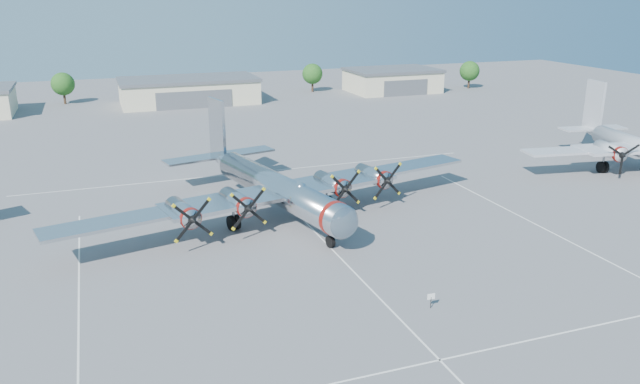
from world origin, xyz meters
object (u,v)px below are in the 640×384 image
object	(u,v)px
hangar_east	(392,80)
twin_engine_east	(630,168)
tree_far_east	(470,71)
tree_west	(63,84)
main_bomber_b29	(273,214)
hangar_center	(189,90)
tree_east	(312,74)
info_placard	(431,298)

from	to	relation	value
hangar_east	twin_engine_east	distance (m)	72.29
tree_far_east	twin_engine_east	bearing A→B (deg)	-105.86
tree_west	main_bomber_b29	size ratio (longest dim) A/B	0.14
hangar_center	tree_east	world-z (taller)	tree_east
tree_east	info_placard	world-z (taller)	tree_east
tree_far_east	info_placard	bearing A→B (deg)	-124.23
hangar_center	info_placard	distance (m)	97.67
hangar_east	hangar_center	bearing A→B (deg)	-180.00
hangar_east	info_placard	xyz separation A→B (m)	(-45.06, -97.60, -1.88)
main_bomber_b29	twin_engine_east	size ratio (longest dim) A/B	1.43
tree_far_east	main_bomber_b29	world-z (taller)	tree_far_east
main_bomber_b29	tree_west	bearing A→B (deg)	92.73
tree_west	hangar_east	bearing A→B (deg)	-6.28
tree_west	tree_east	size ratio (longest dim) A/B	1.00
tree_east	main_bomber_b29	xyz separation A→B (m)	(-32.44, -79.30, -4.22)
hangar_center	tree_west	distance (m)	26.30
hangar_east	tree_far_east	distance (m)	20.15
main_bomber_b29	twin_engine_east	xyz separation A→B (m)	(50.48, 1.03, 0.00)
hangar_center	hangar_east	xyz separation A→B (m)	(48.00, 0.00, 0.00)
hangar_center	tree_west	size ratio (longest dim) A/B	4.31
tree_east	tree_far_east	world-z (taller)	same
hangar_center	tree_east	xyz separation A→B (m)	(30.00, 6.04, 1.51)
hangar_east	twin_engine_east	size ratio (longest dim) A/B	0.62
info_placard	hangar_center	bearing A→B (deg)	93.47
hangar_center	main_bomber_b29	size ratio (longest dim) A/B	0.60
hangar_center	main_bomber_b29	bearing A→B (deg)	-91.91
tree_far_east	main_bomber_b29	xyz separation A→B (m)	(-70.44, -71.30, -4.22)
tree_west	twin_engine_east	distance (m)	108.62
main_bomber_b29	tree_far_east	bearing A→B (deg)	32.57
tree_west	tree_east	distance (m)	55.04
tree_east	tree_far_east	distance (m)	38.83
hangar_center	twin_engine_east	distance (m)	86.80
twin_engine_east	info_placard	world-z (taller)	twin_engine_east
hangar_east	info_placard	distance (m)	107.52
hangar_east	tree_east	world-z (taller)	tree_east
tree_west	tree_far_east	xyz separation A→B (m)	(93.00, -10.00, 0.00)
tree_west	main_bomber_b29	bearing A→B (deg)	-74.49
tree_east	tree_far_east	size ratio (longest dim) A/B	1.00
hangar_east	tree_west	bearing A→B (deg)	173.72
tree_east	main_bomber_b29	bearing A→B (deg)	-112.25
tree_east	info_placard	bearing A→B (deg)	-104.63
tree_east	tree_west	bearing A→B (deg)	177.92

